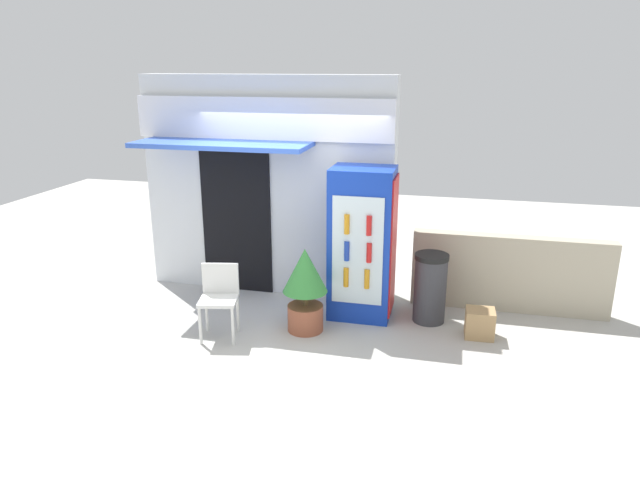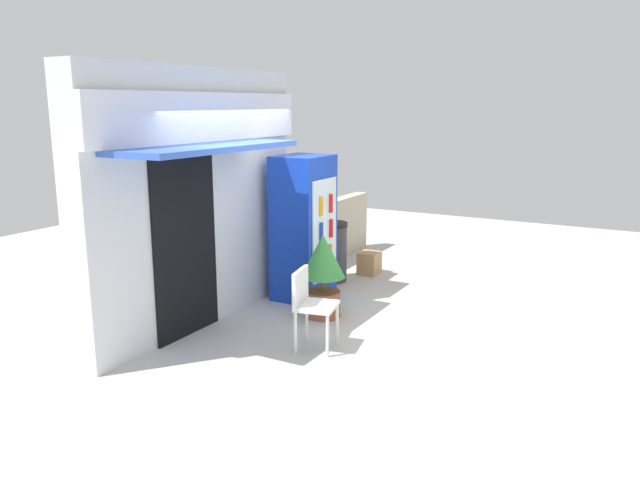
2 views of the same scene
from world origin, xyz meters
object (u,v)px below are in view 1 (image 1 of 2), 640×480
(plastic_chair, at_px, (219,294))
(trash_bin, at_px, (430,288))
(drink_cooler, at_px, (362,244))
(potted_plant_near_shop, at_px, (305,284))
(cardboard_box, at_px, (480,323))

(plastic_chair, distance_m, trash_bin, 2.58)
(drink_cooler, xyz_separation_m, plastic_chair, (-1.52, -0.97, -0.43))
(potted_plant_near_shop, xyz_separation_m, trash_bin, (1.44, 0.62, -0.16))
(potted_plant_near_shop, bearing_deg, trash_bin, 23.23)
(plastic_chair, xyz_separation_m, potted_plant_near_shop, (0.94, 0.36, 0.08))
(trash_bin, bearing_deg, cardboard_box, -26.74)
(drink_cooler, bearing_deg, plastic_chair, -147.61)
(potted_plant_near_shop, distance_m, trash_bin, 1.58)
(drink_cooler, distance_m, potted_plant_near_shop, 0.91)
(cardboard_box, bearing_deg, trash_bin, 153.26)
(potted_plant_near_shop, bearing_deg, plastic_chair, -159.05)
(cardboard_box, bearing_deg, plastic_chair, -167.34)
(plastic_chair, height_order, cardboard_box, plastic_chair)
(drink_cooler, relative_size, trash_bin, 2.17)
(potted_plant_near_shop, relative_size, cardboard_box, 3.04)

